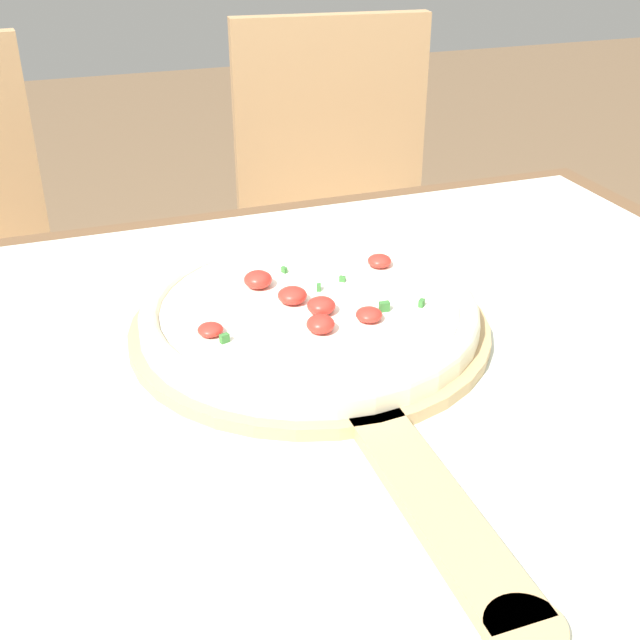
{
  "coord_description": "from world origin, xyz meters",
  "views": [
    {
      "loc": [
        -0.17,
        -0.51,
        1.13
      ],
      "look_at": [
        0.05,
        0.11,
        0.77
      ],
      "focal_mm": 45.0,
      "sensor_mm": 36.0,
      "label": 1
    }
  ],
  "objects": [
    {
      "name": "dining_table",
      "position": [
        0.0,
        0.0,
        0.63
      ],
      "size": [
        1.19,
        1.0,
        0.73
      ],
      "color": "brown",
      "rests_on": "ground_plane"
    },
    {
      "name": "towel_cloth",
      "position": [
        0.0,
        0.0,
        0.73
      ],
      "size": [
        1.11,
        0.92,
        0.0
      ],
      "color": "silver",
      "rests_on": "dining_table"
    },
    {
      "name": "pizza_peel",
      "position": [
        0.05,
        0.11,
        0.74
      ],
      "size": [
        0.35,
        0.59,
        0.01
      ],
      "color": "tan",
      "rests_on": "towel_cloth"
    },
    {
      "name": "pizza",
      "position": [
        0.05,
        0.14,
        0.76
      ],
      "size": [
        0.33,
        0.33,
        0.04
      ],
      "color": "beige",
      "rests_on": "pizza_peel"
    },
    {
      "name": "chair_right",
      "position": [
        0.36,
        0.87,
        0.53
      ],
      "size": [
        0.44,
        0.44,
        0.91
      ],
      "rotation": [
        0.0,
        0.0,
        -0.12
      ],
      "color": "tan",
      "rests_on": "ground_plane"
    }
  ]
}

